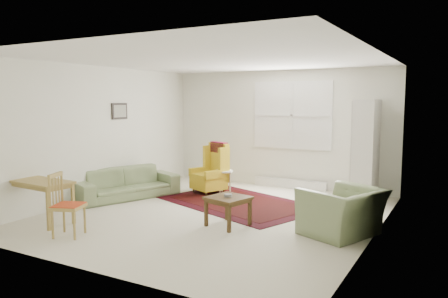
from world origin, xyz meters
The scene contains 10 objects.
room centered at (0.02, 0.21, 1.26)m, with size 5.04×5.54×2.51m.
rug centered at (0.00, 0.88, 0.01)m, with size 2.82×1.81×0.03m, color black, non-canonical shape.
sofa centered at (-2.10, 0.22, 0.40)m, with size 1.97×0.77×0.79m, color #76885A.
armchair centered at (2.10, -0.11, 0.39)m, with size 1.01×0.88×0.79m, color #76885A.
wingback_chair centered at (-0.95, 1.37, 0.51)m, with size 0.59×0.63×1.02m, color gold, non-canonical shape.
coffee_table centered at (0.51, -0.49, 0.22)m, with size 0.55×0.55×0.45m, color #452F15, non-canonical shape.
stool centered at (-0.68, 1.51, 0.23)m, with size 0.35×0.35×0.47m, color white, non-canonical shape.
cabinet centered at (1.91, 2.35, 0.94)m, with size 0.39×0.75×1.88m, color silver, non-canonical shape.
desk centered at (-2.08, -1.70, 0.33)m, with size 1.03×0.51×0.65m, color #9E8440, non-canonical shape.
desk_chair centered at (-1.17, -1.98, 0.44)m, with size 0.38×0.38×0.88m, color #9E8440, non-canonical shape.
Camera 1 is at (3.54, -6.05, 1.86)m, focal length 35.00 mm.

